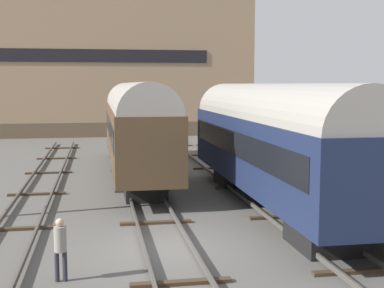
{
  "coord_description": "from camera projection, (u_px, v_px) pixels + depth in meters",
  "views": [
    {
      "loc": [
        -1.98,
        -15.91,
        5.06
      ],
      "look_at": [
        2.41,
        9.15,
        2.2
      ],
      "focal_mm": 50.0,
      "sensor_mm": 36.0,
      "label": 1
    }
  ],
  "objects": [
    {
      "name": "ground_plane",
      "position": [
        166.0,
        249.0,
        16.47
      ],
      "size": [
        200.0,
        200.0,
        0.0
      ],
      "primitive_type": "plane",
      "color": "#56544F"
    },
    {
      "name": "track_left",
      "position": [
        3.0,
        253.0,
        15.63
      ],
      "size": [
        2.6,
        60.0,
        0.26
      ],
      "color": "#4C4742",
      "rests_on": "ground"
    },
    {
      "name": "track_middle",
      "position": [
        166.0,
        244.0,
        16.46
      ],
      "size": [
        2.6,
        60.0,
        0.26
      ],
      "color": "#4C4742",
      "rests_on": "ground"
    },
    {
      "name": "track_right",
      "position": [
        314.0,
        237.0,
        17.29
      ],
      "size": [
        2.6,
        60.0,
        0.26
      ],
      "color": "#4C4742",
      "rests_on": "ground"
    },
    {
      "name": "train_car_brown",
      "position": [
        135.0,
        122.0,
        29.51
      ],
      "size": [
        2.85,
        18.84,
        5.16
      ],
      "color": "black",
      "rests_on": "ground"
    },
    {
      "name": "train_car_navy",
      "position": [
        270.0,
        138.0,
        21.52
      ],
      "size": [
        2.91,
        16.54,
        5.08
      ],
      "color": "black",
      "rests_on": "ground"
    },
    {
      "name": "station_platform",
      "position": [
        384.0,
        210.0,
        17.83
      ],
      "size": [
        2.4,
        14.05,
        0.96
      ],
      "color": "#8C704C",
      "rests_on": "ground"
    },
    {
      "name": "person_worker",
      "position": [
        60.0,
        244.0,
        13.65
      ],
      "size": [
        0.32,
        0.32,
        1.66
      ],
      "color": "#282833",
      "rests_on": "ground"
    },
    {
      "name": "warehouse_building",
      "position": [
        90.0,
        65.0,
        55.25
      ],
      "size": [
        32.22,
        10.62,
        14.03
      ],
      "color": "brown",
      "rests_on": "ground"
    }
  ]
}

